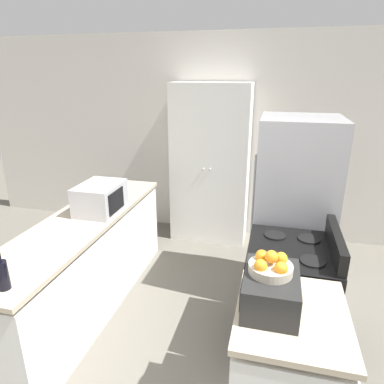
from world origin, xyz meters
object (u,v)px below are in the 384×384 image
(pantry_cabinet, at_px, (210,164))
(refrigerator, at_px, (293,212))
(microwave, at_px, (100,198))
(fruit_bowl, at_px, (271,266))
(stove, at_px, (287,298))
(wine_bottle, at_px, (2,274))
(toaster_oven, at_px, (270,290))

(pantry_cabinet, height_order, refrigerator, pantry_cabinet)
(microwave, bearing_deg, fruit_bowl, -32.77)
(stove, xyz_separation_m, refrigerator, (0.03, 0.76, 0.42))
(stove, bearing_deg, wine_bottle, -150.93)
(refrigerator, distance_m, toaster_oven, 1.50)
(stove, height_order, fruit_bowl, fruit_bowl)
(toaster_oven, bearing_deg, stove, 78.55)
(refrigerator, height_order, wine_bottle, refrigerator)
(refrigerator, relative_size, fruit_bowl, 7.40)
(refrigerator, distance_m, microwave, 1.80)
(microwave, bearing_deg, wine_bottle, -88.95)
(pantry_cabinet, distance_m, refrigerator, 1.46)
(fruit_bowl, bearing_deg, wine_bottle, -171.19)
(refrigerator, distance_m, wine_bottle, 2.42)
(wine_bottle, bearing_deg, toaster_oven, 8.09)
(pantry_cabinet, distance_m, microwave, 1.69)
(microwave, distance_m, fruit_bowl, 1.85)
(pantry_cabinet, height_order, stove, pantry_cabinet)
(stove, height_order, toaster_oven, toaster_oven)
(refrigerator, bearing_deg, microwave, -165.10)
(microwave, height_order, toaster_oven, microwave)
(refrigerator, xyz_separation_m, fruit_bowl, (-0.18, -1.46, 0.26))
(stove, relative_size, wine_bottle, 3.83)
(microwave, height_order, fruit_bowl, fruit_bowl)
(refrigerator, height_order, toaster_oven, refrigerator)
(toaster_oven, relative_size, fruit_bowl, 1.73)
(stove, distance_m, microwave, 1.83)
(microwave, distance_m, wine_bottle, 1.24)
(refrigerator, bearing_deg, fruit_bowl, -97.08)
(refrigerator, bearing_deg, wine_bottle, -135.22)
(pantry_cabinet, relative_size, fruit_bowl, 8.47)
(pantry_cabinet, distance_m, wine_bottle, 2.85)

